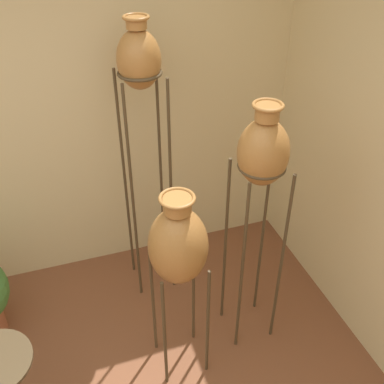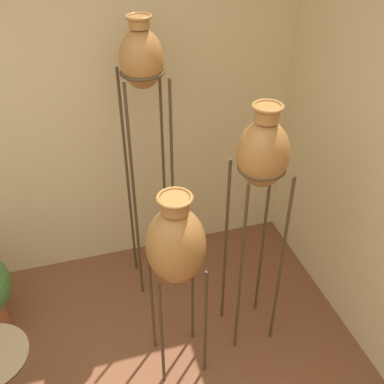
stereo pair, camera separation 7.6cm
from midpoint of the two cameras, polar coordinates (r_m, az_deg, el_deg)
name	(u,v)px [view 1 (the left image)]	position (r m, az deg, el deg)	size (l,w,h in m)	color
wall_back	(15,118)	(3.28, -22.23, 8.68)	(8.00, 0.06, 2.70)	beige
vase_stand_tall	(140,72)	(2.80, -7.46, 14.83)	(0.29, 0.29, 2.04)	#473823
vase_stand_medium	(263,158)	(2.50, 8.10, 4.31)	(0.29, 0.29, 1.72)	#473823
vase_stand_short	(178,246)	(2.49, -2.65, -6.92)	(0.34, 0.34, 1.34)	#473823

